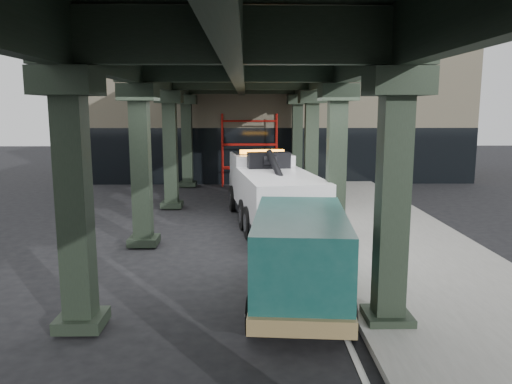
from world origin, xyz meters
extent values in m
plane|color=black|center=(0.00, 0.00, 0.00)|extent=(90.00, 90.00, 0.00)
cube|color=gray|center=(4.50, 2.00, 0.07)|extent=(5.00, 40.00, 0.15)
cube|color=silver|center=(1.70, 2.00, 0.01)|extent=(0.12, 38.00, 0.01)
cube|color=#202A1F|center=(2.60, -4.00, 2.50)|extent=(0.55, 0.55, 5.00)
cube|color=#202A1F|center=(2.60, -4.00, 4.75)|extent=(1.10, 1.10, 0.50)
cube|color=#202A1F|center=(2.60, -4.00, 0.18)|extent=(0.90, 0.90, 0.24)
cube|color=#202A1F|center=(2.60, 2.00, 2.50)|extent=(0.55, 0.55, 5.00)
cube|color=#202A1F|center=(2.60, 2.00, 4.75)|extent=(1.10, 1.10, 0.50)
cube|color=#202A1F|center=(2.60, 2.00, 0.18)|extent=(0.90, 0.90, 0.24)
cube|color=#202A1F|center=(2.60, 8.00, 2.50)|extent=(0.55, 0.55, 5.00)
cube|color=#202A1F|center=(2.60, 8.00, 4.75)|extent=(1.10, 1.10, 0.50)
cube|color=#202A1F|center=(2.60, 8.00, 0.18)|extent=(0.90, 0.90, 0.24)
cube|color=#202A1F|center=(2.60, 14.00, 2.50)|extent=(0.55, 0.55, 5.00)
cube|color=#202A1F|center=(2.60, 14.00, 4.75)|extent=(1.10, 1.10, 0.50)
cube|color=#202A1F|center=(2.60, 14.00, 0.18)|extent=(0.90, 0.90, 0.24)
cube|color=#202A1F|center=(-3.40, -4.00, 2.50)|extent=(0.55, 0.55, 5.00)
cube|color=#202A1F|center=(-3.40, -4.00, 4.75)|extent=(1.10, 1.10, 0.50)
cube|color=#202A1F|center=(-3.40, -4.00, 0.18)|extent=(0.90, 0.90, 0.24)
cube|color=#202A1F|center=(-3.40, 2.00, 2.50)|extent=(0.55, 0.55, 5.00)
cube|color=#202A1F|center=(-3.40, 2.00, 4.75)|extent=(1.10, 1.10, 0.50)
cube|color=#202A1F|center=(-3.40, 2.00, 0.18)|extent=(0.90, 0.90, 0.24)
cube|color=#202A1F|center=(-3.40, 8.00, 2.50)|extent=(0.55, 0.55, 5.00)
cube|color=#202A1F|center=(-3.40, 8.00, 4.75)|extent=(1.10, 1.10, 0.50)
cube|color=#202A1F|center=(-3.40, 8.00, 0.18)|extent=(0.90, 0.90, 0.24)
cube|color=#202A1F|center=(-3.40, 14.00, 2.50)|extent=(0.55, 0.55, 5.00)
cube|color=#202A1F|center=(-3.40, 14.00, 4.75)|extent=(1.10, 1.10, 0.50)
cube|color=#202A1F|center=(-3.40, 14.00, 0.18)|extent=(0.90, 0.90, 0.24)
cube|color=#202A1F|center=(2.60, 2.00, 5.55)|extent=(0.35, 32.00, 1.10)
cube|color=#202A1F|center=(-3.40, 2.00, 5.55)|extent=(0.35, 32.00, 1.10)
cube|color=#202A1F|center=(-0.40, 2.00, 5.55)|extent=(0.35, 32.00, 1.10)
cube|color=#202A1F|center=(-0.40, 2.00, 6.25)|extent=(7.40, 32.00, 0.30)
cube|color=#C6B793|center=(2.00, 20.00, 4.00)|extent=(22.00, 10.00, 8.00)
cylinder|color=#B2140E|center=(-1.50, 14.90, 2.00)|extent=(0.08, 0.08, 4.00)
cylinder|color=#B2140E|center=(-1.50, 14.10, 2.00)|extent=(0.08, 0.08, 4.00)
cylinder|color=#B2140E|center=(1.50, 14.90, 2.00)|extent=(0.08, 0.08, 4.00)
cylinder|color=#B2140E|center=(1.50, 14.10, 2.00)|extent=(0.08, 0.08, 4.00)
cylinder|color=#B2140E|center=(0.00, 14.90, 1.00)|extent=(3.00, 0.08, 0.08)
cylinder|color=#B2140E|center=(0.00, 14.90, 2.30)|extent=(3.00, 0.08, 0.08)
cylinder|color=#B2140E|center=(0.00, 14.90, 3.60)|extent=(3.00, 0.08, 0.08)
cube|color=black|center=(0.79, 4.70, 0.70)|extent=(2.03, 7.54, 0.25)
cube|color=white|center=(0.44, 7.21, 1.54)|extent=(2.65, 2.70, 1.79)
cube|color=white|center=(0.29, 8.25, 1.05)|extent=(2.42, 1.02, 0.90)
cube|color=black|center=(0.40, 7.46, 2.04)|extent=(2.35, 1.59, 0.85)
cube|color=white|center=(0.95, 3.56, 1.34)|extent=(3.06, 5.27, 1.39)
cube|color=orange|center=(0.47, 7.02, 2.54)|extent=(1.81, 0.53, 0.16)
cube|color=black|center=(0.67, 5.54, 2.34)|extent=(1.66, 0.82, 0.60)
cylinder|color=black|center=(0.93, 3.76, 2.09)|extent=(0.72, 3.48, 1.34)
cube|color=black|center=(1.31, 1.05, 0.35)|extent=(0.49, 1.42, 0.18)
cube|color=black|center=(1.41, 0.36, 0.30)|extent=(1.61, 0.47, 0.18)
cylinder|color=black|center=(-0.69, 7.36, 0.55)|extent=(0.50, 1.13, 1.10)
cylinder|color=silver|center=(-0.69, 7.36, 0.55)|extent=(0.47, 0.65, 0.60)
cylinder|color=black|center=(1.48, 7.66, 0.55)|extent=(0.50, 1.13, 1.10)
cylinder|color=silver|center=(1.48, 7.66, 0.55)|extent=(0.47, 0.65, 0.60)
cylinder|color=black|center=(-0.23, 4.10, 0.55)|extent=(0.50, 1.13, 1.10)
cylinder|color=silver|center=(-0.23, 4.10, 0.55)|extent=(0.47, 0.65, 0.60)
cylinder|color=black|center=(1.94, 4.41, 0.55)|extent=(0.50, 1.13, 1.10)
cylinder|color=silver|center=(1.94, 4.41, 0.55)|extent=(0.47, 0.65, 0.60)
cylinder|color=black|center=(-0.05, 2.82, 0.55)|extent=(0.50, 1.13, 1.10)
cylinder|color=silver|center=(-0.05, 2.82, 0.55)|extent=(0.47, 0.65, 0.60)
cylinder|color=black|center=(2.12, 3.13, 0.55)|extent=(0.50, 1.13, 1.10)
cylinder|color=silver|center=(2.12, 3.13, 0.55)|extent=(0.47, 0.65, 0.60)
cube|color=#12423E|center=(1.19, -0.57, 0.85)|extent=(1.93, 1.15, 0.81)
cube|color=#12423E|center=(0.97, -3.04, 1.21)|extent=(2.25, 4.20, 1.75)
cube|color=olive|center=(1.00, -2.68, 0.49)|extent=(2.37, 5.19, 0.31)
cube|color=black|center=(1.16, -0.93, 1.57)|extent=(1.78, 0.54, 0.75)
cube|color=black|center=(0.99, -2.77, 1.66)|extent=(2.20, 3.40, 0.49)
cube|color=silver|center=(1.23, -0.10, 0.49)|extent=(1.80, 0.27, 0.27)
cylinder|color=black|center=(0.29, -0.54, 0.38)|extent=(0.32, 0.78, 0.76)
cylinder|color=silver|center=(0.29, -0.54, 0.38)|extent=(0.32, 0.44, 0.42)
cylinder|color=black|center=(2.08, -0.70, 0.38)|extent=(0.32, 0.78, 0.76)
cylinder|color=silver|center=(2.08, -0.70, 0.38)|extent=(0.32, 0.44, 0.42)
cylinder|color=black|center=(-0.05, -4.30, 0.38)|extent=(0.32, 0.78, 0.76)
cylinder|color=silver|center=(-0.05, -4.30, 0.38)|extent=(0.32, 0.44, 0.42)
cylinder|color=black|center=(1.74, -4.46, 0.38)|extent=(0.32, 0.78, 0.76)
cylinder|color=silver|center=(1.74, -4.46, 0.38)|extent=(0.32, 0.44, 0.42)
camera|label=1|loc=(-0.17, -13.26, 4.26)|focal=35.00mm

